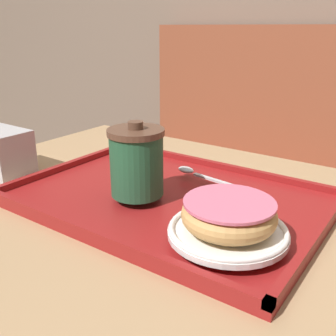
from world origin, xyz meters
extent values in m
cube|color=brown|center=(-0.06, 0.84, 0.23)|extent=(1.27, 0.44, 0.45)
cube|color=brown|center=(-0.06, 1.02, 0.73)|extent=(1.27, 0.08, 0.55)
cube|color=tan|center=(0.00, 0.00, 0.69)|extent=(0.95, 0.76, 0.03)
cube|color=maroon|center=(0.02, 0.02, 0.71)|extent=(0.52, 0.37, 0.01)
cube|color=maroon|center=(0.02, -0.16, 0.72)|extent=(0.52, 0.01, 0.01)
cube|color=maroon|center=(0.02, 0.20, 0.72)|extent=(0.52, 0.01, 0.01)
cube|color=maroon|center=(-0.24, 0.02, 0.72)|extent=(0.01, 0.37, 0.01)
cube|color=maroon|center=(0.28, 0.02, 0.72)|extent=(0.01, 0.37, 0.01)
cylinder|color=#235638|center=(-0.01, -0.02, 0.78)|extent=(0.09, 0.09, 0.10)
cylinder|color=brown|center=(-0.01, -0.02, 0.83)|extent=(0.09, 0.09, 0.01)
cylinder|color=brown|center=(-0.01, -0.02, 0.84)|extent=(0.02, 0.02, 0.01)
cylinder|color=white|center=(0.18, -0.06, 0.73)|extent=(0.16, 0.16, 0.01)
torus|color=white|center=(0.18, -0.06, 0.73)|extent=(0.16, 0.16, 0.01)
torus|color=tan|center=(0.18, -0.06, 0.76)|extent=(0.13, 0.13, 0.03)
cylinder|color=#DB6684|center=(0.18, -0.06, 0.77)|extent=(0.12, 0.12, 0.00)
ellipsoid|color=silver|center=(0.00, 0.11, 0.73)|extent=(0.04, 0.03, 0.01)
cube|color=silver|center=(0.08, 0.10, 0.73)|extent=(0.12, 0.02, 0.00)
cube|color=#B7B7BC|center=(-0.35, -0.06, 0.75)|extent=(0.12, 0.08, 0.09)
camera|label=1|loc=(0.39, -0.49, 0.99)|focal=42.00mm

